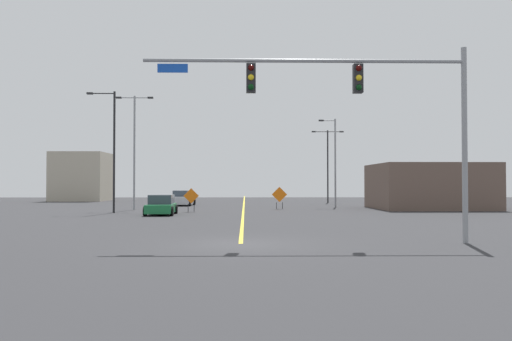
{
  "coord_description": "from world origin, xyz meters",
  "views": [
    {
      "loc": [
        0.17,
        -19.28,
        2.17
      ],
      "look_at": [
        1.09,
        27.13,
        3.3
      ],
      "focal_mm": 37.42,
      "sensor_mm": 36.0,
      "label": 1
    }
  ],
  "objects_px": {
    "street_lamp_near_left": "(328,160)",
    "street_lamp_near_right": "(134,144)",
    "construction_sign_right_lane": "(279,195)",
    "car_green_approaching": "(161,205)",
    "construction_sign_left_shoulder": "(191,197)",
    "street_lamp_mid_right": "(334,159)",
    "car_silver_near": "(183,199)",
    "street_lamp_far_left": "(112,146)",
    "traffic_signal_assembly": "(359,97)"
  },
  "relations": [
    {
      "from": "street_lamp_far_left",
      "to": "construction_sign_right_lane",
      "type": "distance_m",
      "value": 14.55
    },
    {
      "from": "street_lamp_near_left",
      "to": "construction_sign_right_lane",
      "type": "bearing_deg",
      "value": -114.27
    },
    {
      "from": "traffic_signal_assembly",
      "to": "car_silver_near",
      "type": "distance_m",
      "value": 35.32
    },
    {
      "from": "street_lamp_near_right",
      "to": "traffic_signal_assembly",
      "type": "bearing_deg",
      "value": -61.73
    },
    {
      "from": "construction_sign_right_lane",
      "to": "car_green_approaching",
      "type": "bearing_deg",
      "value": -136.55
    },
    {
      "from": "street_lamp_near_right",
      "to": "street_lamp_far_left",
      "type": "bearing_deg",
      "value": -98.55
    },
    {
      "from": "street_lamp_near_right",
      "to": "street_lamp_mid_right",
      "type": "bearing_deg",
      "value": 14.26
    },
    {
      "from": "construction_sign_right_lane",
      "to": "traffic_signal_assembly",
      "type": "bearing_deg",
      "value": -87.28
    },
    {
      "from": "street_lamp_near_left",
      "to": "construction_sign_right_lane",
      "type": "distance_m",
      "value": 15.78
    },
    {
      "from": "street_lamp_near_left",
      "to": "street_lamp_near_right",
      "type": "height_order",
      "value": "street_lamp_near_right"
    },
    {
      "from": "construction_sign_right_lane",
      "to": "car_silver_near",
      "type": "bearing_deg",
      "value": 141.12
    },
    {
      "from": "car_green_approaching",
      "to": "traffic_signal_assembly",
      "type": "bearing_deg",
      "value": -60.78
    },
    {
      "from": "street_lamp_near_left",
      "to": "street_lamp_mid_right",
      "type": "bearing_deg",
      "value": -95.83
    },
    {
      "from": "street_lamp_near_left",
      "to": "street_lamp_near_right",
      "type": "relative_size",
      "value": 0.86
    },
    {
      "from": "street_lamp_mid_right",
      "to": "construction_sign_right_lane",
      "type": "relative_size",
      "value": 4.28
    },
    {
      "from": "street_lamp_mid_right",
      "to": "street_lamp_far_left",
      "type": "bearing_deg",
      "value": -153.54
    },
    {
      "from": "construction_sign_left_shoulder",
      "to": "car_silver_near",
      "type": "height_order",
      "value": "construction_sign_left_shoulder"
    },
    {
      "from": "construction_sign_right_lane",
      "to": "street_lamp_far_left",
      "type": "bearing_deg",
      "value": -155.0
    },
    {
      "from": "traffic_signal_assembly",
      "to": "car_silver_near",
      "type": "relative_size",
      "value": 2.54
    },
    {
      "from": "street_lamp_near_right",
      "to": "construction_sign_right_lane",
      "type": "distance_m",
      "value": 12.87
    },
    {
      "from": "street_lamp_near_right",
      "to": "car_green_approaching",
      "type": "xyz_separation_m",
      "value": [
        3.32,
        -6.88,
        -4.78
      ]
    },
    {
      "from": "traffic_signal_assembly",
      "to": "car_green_approaching",
      "type": "bearing_deg",
      "value": 119.22
    },
    {
      "from": "street_lamp_far_left",
      "to": "construction_sign_right_lane",
      "type": "xyz_separation_m",
      "value": [
        12.74,
        5.94,
        -3.78
      ]
    },
    {
      "from": "construction_sign_left_shoulder",
      "to": "car_green_approaching",
      "type": "height_order",
      "value": "construction_sign_left_shoulder"
    },
    {
      "from": "construction_sign_right_lane",
      "to": "car_green_approaching",
      "type": "xyz_separation_m",
      "value": [
        -8.74,
        -8.28,
        -0.51
      ]
    },
    {
      "from": "street_lamp_near_right",
      "to": "car_silver_near",
      "type": "xyz_separation_m",
      "value": [
        2.97,
        8.73,
        -4.75
      ]
    },
    {
      "from": "construction_sign_left_shoulder",
      "to": "street_lamp_near_right",
      "type": "bearing_deg",
      "value": 146.89
    },
    {
      "from": "street_lamp_mid_right",
      "to": "construction_sign_left_shoulder",
      "type": "relative_size",
      "value": 4.45
    },
    {
      "from": "street_lamp_far_left",
      "to": "street_lamp_near_left",
      "type": "bearing_deg",
      "value": 46.3
    },
    {
      "from": "street_lamp_near_left",
      "to": "construction_sign_right_lane",
      "type": "xyz_separation_m",
      "value": [
        -6.31,
        -14.0,
        -3.66
      ]
    },
    {
      "from": "construction_sign_left_shoulder",
      "to": "construction_sign_right_lane",
      "type": "bearing_deg",
      "value": 33.58
    },
    {
      "from": "street_lamp_near_left",
      "to": "car_green_approaching",
      "type": "xyz_separation_m",
      "value": [
        -15.05,
        -22.28,
        -4.16
      ]
    },
    {
      "from": "street_lamp_near_left",
      "to": "car_silver_near",
      "type": "height_order",
      "value": "street_lamp_near_left"
    },
    {
      "from": "traffic_signal_assembly",
      "to": "construction_sign_right_lane",
      "type": "height_order",
      "value": "traffic_signal_assembly"
    },
    {
      "from": "street_lamp_mid_right",
      "to": "car_silver_near",
      "type": "bearing_deg",
      "value": 163.08
    },
    {
      "from": "street_lamp_near_left",
      "to": "construction_sign_left_shoulder",
      "type": "distance_m",
      "value": 23.25
    },
    {
      "from": "street_lamp_mid_right",
      "to": "street_lamp_near_left",
      "type": "distance_m",
      "value": 11.08
    },
    {
      "from": "traffic_signal_assembly",
      "to": "construction_sign_right_lane",
      "type": "distance_m",
      "value": 26.49
    },
    {
      "from": "street_lamp_mid_right",
      "to": "car_silver_near",
      "type": "distance_m",
      "value": 15.38
    },
    {
      "from": "street_lamp_far_left",
      "to": "car_green_approaching",
      "type": "height_order",
      "value": "street_lamp_far_left"
    },
    {
      "from": "street_lamp_near_left",
      "to": "construction_sign_left_shoulder",
      "type": "bearing_deg",
      "value": -125.56
    },
    {
      "from": "car_silver_near",
      "to": "street_lamp_near_right",
      "type": "bearing_deg",
      "value": -108.8
    },
    {
      "from": "street_lamp_near_right",
      "to": "car_green_approaching",
      "type": "relative_size",
      "value": 2.3
    },
    {
      "from": "traffic_signal_assembly",
      "to": "street_lamp_near_right",
      "type": "height_order",
      "value": "street_lamp_near_right"
    },
    {
      "from": "street_lamp_far_left",
      "to": "construction_sign_left_shoulder",
      "type": "distance_m",
      "value": 6.97
    },
    {
      "from": "street_lamp_mid_right",
      "to": "construction_sign_right_lane",
      "type": "bearing_deg",
      "value": -150.09
    },
    {
      "from": "street_lamp_mid_right",
      "to": "construction_sign_left_shoulder",
      "type": "bearing_deg",
      "value": -147.94
    },
    {
      "from": "construction_sign_left_shoulder",
      "to": "car_green_approaching",
      "type": "bearing_deg",
      "value": -115.26
    },
    {
      "from": "street_lamp_near_left",
      "to": "street_lamp_far_left",
      "type": "bearing_deg",
      "value": -133.7
    },
    {
      "from": "car_green_approaching",
      "to": "construction_sign_left_shoulder",
      "type": "bearing_deg",
      "value": 64.74
    }
  ]
}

